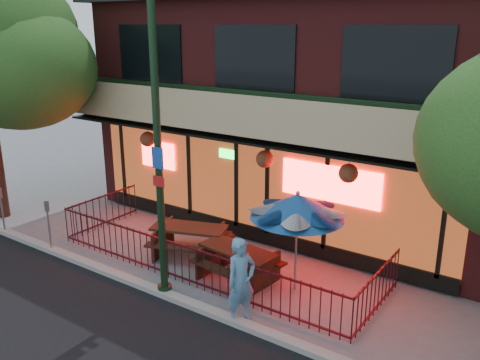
% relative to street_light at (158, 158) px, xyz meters
% --- Properties ---
extents(ground, '(80.00, 80.00, 0.00)m').
position_rel_street_light_xyz_m(ground, '(-0.00, 0.40, -3.15)').
color(ground, gray).
rests_on(ground, ground).
extents(curb, '(80.00, 0.25, 0.12)m').
position_rel_street_light_xyz_m(curb, '(-0.00, -0.10, -3.09)').
color(curb, '#999993').
rests_on(curb, ground).
extents(restaurant_building, '(12.96, 9.49, 8.05)m').
position_rel_street_light_xyz_m(restaurant_building, '(-0.00, 7.51, 0.98)').
color(restaurant_building, maroon).
rests_on(restaurant_building, ground).
extents(patio_fence, '(8.44, 2.62, 1.00)m').
position_rel_street_light_xyz_m(patio_fence, '(-0.00, 0.91, -2.52)').
color(patio_fence, '#3F0D14').
rests_on(patio_fence, ground).
extents(street_light, '(0.43, 0.32, 7.00)m').
position_rel_street_light_xyz_m(street_light, '(0.00, 0.00, 0.00)').
color(street_light, black).
rests_on(street_light, ground).
extents(picnic_table_left, '(2.29, 2.02, 0.82)m').
position_rel_street_light_xyz_m(picnic_table_left, '(-0.80, 1.83, -2.61)').
color(picnic_table_left, '#3B2115').
rests_on(picnic_table_left, ground).
extents(picnic_table_right, '(2.00, 1.62, 0.79)m').
position_rel_street_light_xyz_m(picnic_table_right, '(0.99, 1.46, -2.63)').
color(picnic_table_right, black).
rests_on(picnic_table_right, ground).
extents(patio_umbrella, '(2.07, 2.07, 2.37)m').
position_rel_street_light_xyz_m(patio_umbrella, '(2.31, 1.83, -1.13)').
color(patio_umbrella, gray).
rests_on(patio_umbrella, ground).
extents(pedestrian, '(0.64, 0.77, 1.82)m').
position_rel_street_light_xyz_m(pedestrian, '(2.05, 0.05, -2.24)').
color(pedestrian, '#5D93BA').
rests_on(pedestrian, ground).
extents(parking_meter_near, '(0.16, 0.15, 1.44)m').
position_rel_street_light_xyz_m(parking_meter_near, '(-4.00, -0.08, -2.17)').
color(parking_meter_near, '#94979C').
rests_on(parking_meter_near, ground).
extents(parking_meter_far, '(0.14, 0.12, 1.37)m').
position_rel_street_light_xyz_m(parking_meter_far, '(-6.18, -0.08, -2.22)').
color(parking_meter_far, gray).
rests_on(parking_meter_far, ground).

